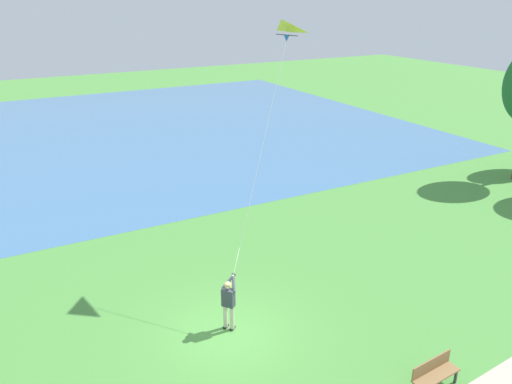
% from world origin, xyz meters
% --- Properties ---
extents(ground_plane, '(120.00, 120.00, 0.00)m').
position_xyz_m(ground_plane, '(0.00, 0.00, 0.00)').
color(ground_plane, '#4C8E3D').
extents(lake_water, '(36.00, 44.00, 0.01)m').
position_xyz_m(lake_water, '(-26.85, 4.00, 0.00)').
color(lake_water, teal).
rests_on(lake_water, ground).
extents(person_kite_flyer, '(0.57, 0.61, 1.83)m').
position_xyz_m(person_kite_flyer, '(-0.20, 0.13, 1.05)').
color(person_kite_flyer, '#232328').
rests_on(person_kite_flyer, ground).
extents(flying_kite, '(3.36, 3.66, 7.47)m').
position_xyz_m(flying_kite, '(-3.13, 3.71, 8.83)').
color(flying_kite, yellow).
extents(park_bench_far_walkway, '(0.55, 1.53, 0.88)m').
position_xyz_m(park_bench_far_walkway, '(4.85, 3.87, 0.51)').
color(park_bench_far_walkway, olive).
rests_on(park_bench_far_walkway, ground).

